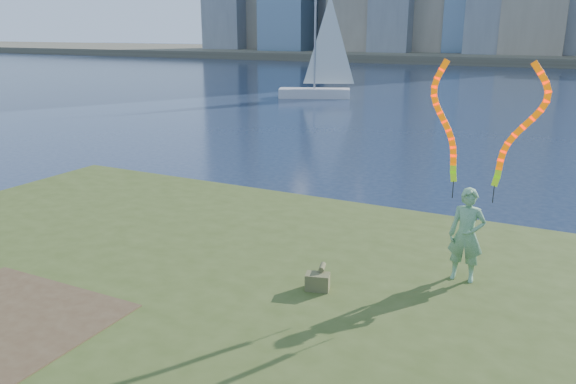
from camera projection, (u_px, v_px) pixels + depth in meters
The scene contains 6 objects.
ground at pixel (234, 313), 10.16m from camera, with size 320.00×320.00×0.00m, color #192640.
grassy_knoll at pixel (149, 361), 8.10m from camera, with size 20.00×18.00×0.80m.
far_shore at pixel (547, 57), 91.25m from camera, with size 320.00×40.00×1.20m, color #4A4536.
woman_with_ribbons at pixel (470, 201), 9.31m from camera, with size 2.05×0.40×4.01m.
canvas_bag at pixel (318, 281), 9.28m from camera, with size 0.45×0.50×0.37m.
sailboat at pixel (318, 78), 41.61m from camera, with size 5.50×3.58×8.46m.
Camera 1 is at (5.02, -7.70, 4.95)m, focal length 35.00 mm.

